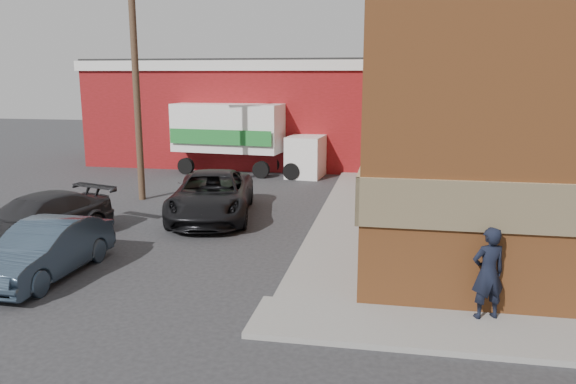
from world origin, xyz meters
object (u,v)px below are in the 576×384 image
at_px(utility_pole, 136,76).
at_px(suv_b, 36,220).
at_px(suv_a, 212,195).
at_px(man, 488,273).
at_px(warehouse, 249,111).
at_px(box_truck, 242,134).
at_px(sedan, 45,250).

xyz_separation_m(utility_pole, suv_b, (-0.40, -6.10, -4.04)).
relative_size(suv_a, suv_b, 1.16).
height_order(utility_pole, man, utility_pole).
relative_size(warehouse, box_truck, 2.30).
bearing_deg(warehouse, sedan, -90.00).
distance_m(warehouse, utility_pole, 11.27).
xyz_separation_m(sedan, suv_a, (2.11, 6.27, 0.10)).
bearing_deg(suv_a, utility_pole, 136.97).
xyz_separation_m(man, sedan, (-10.03, 0.75, -0.36)).
bearing_deg(sedan, warehouse, 91.09).
bearing_deg(suv_b, sedan, -34.31).
bearing_deg(man, warehouse, -84.23).
bearing_deg(suv_a, warehouse, 87.69).
relative_size(sedan, box_truck, 0.58).
height_order(sedan, box_truck, box_truck).
distance_m(man, suv_a, 10.59).
bearing_deg(suv_b, suv_a, 61.21).
bearing_deg(suv_a, sedan, -120.00).
relative_size(utility_pole, sedan, 2.19).
relative_size(utility_pole, box_truck, 1.27).
bearing_deg(suv_b, man, 2.45).
distance_m(man, box_truck, 18.18).
bearing_deg(man, suv_b, -35.35).
bearing_deg(box_truck, utility_pole, -104.40).
distance_m(warehouse, suv_b, 17.34).
bearing_deg(utility_pole, suv_b, -93.79).
bearing_deg(warehouse, box_truck, -79.84).
bearing_deg(utility_pole, box_truck, 70.03).
distance_m(warehouse, sedan, 19.62).
relative_size(utility_pole, suv_a, 1.61).
xyz_separation_m(sedan, suv_b, (-1.90, 2.40, 0.03)).
distance_m(sedan, suv_a, 6.62).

